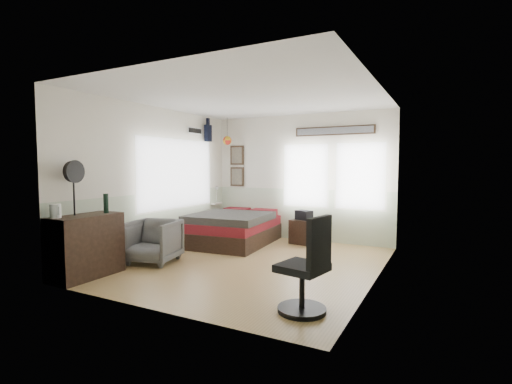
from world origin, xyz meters
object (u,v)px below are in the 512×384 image
task_chair (307,274)px  dresser (86,246)px  nightstand (304,232)px  bed (234,228)px  armchair (153,241)px

task_chair → dresser: bearing=-165.4°
nightstand → task_chair: task_chair is taller
dresser → task_chair: 3.28m
bed → armchair: 1.98m
armchair → nightstand: (1.70, 2.57, -0.11)m
bed → dresser: 3.07m
armchair → nightstand: bearing=43.5°
nightstand → bed: bearing=-145.1°
dresser → nightstand: dresser is taller
bed → nightstand: 1.43m
dresser → nightstand: bearing=61.2°
bed → armchair: bearing=-106.6°
bed → nightstand: (1.29, 0.63, -0.06)m
bed → dresser: (-0.70, -2.99, 0.14)m
bed → armchair: size_ratio=2.70×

